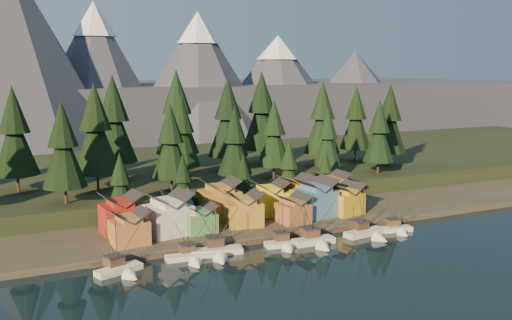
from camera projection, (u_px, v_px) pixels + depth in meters
name	position (u px, v px, depth m)	size (l,w,h in m)	color
ground	(301.00, 262.00, 117.68)	(500.00, 500.00, 0.00)	black
shore_strip	(226.00, 214.00, 153.21)	(400.00, 50.00, 1.50)	#393429
hillside	(171.00, 174.00, 197.41)	(420.00, 100.00, 6.00)	black
dock	(265.00, 238.00, 132.30)	(80.00, 4.00, 1.00)	#493E34
mountain_ridge	(94.00, 93.00, 302.06)	(560.00, 190.00, 90.00)	#4A5060
boat_0	(121.00, 263.00, 110.49)	(10.04, 10.57, 11.55)	silver
boat_1	(191.00, 252.00, 118.25)	(10.29, 11.15, 10.55)	silver
boat_2	(218.00, 245.00, 121.07)	(11.79, 12.47, 12.74)	beige
boat_3	(285.00, 238.00, 126.72)	(8.78, 9.39, 11.16)	beige
boat_4	(316.00, 234.00, 128.41)	(10.14, 10.99, 12.68)	beige
boat_5	(368.00, 227.00, 134.88)	(11.16, 11.93, 12.46)	beige
boat_6	(398.00, 224.00, 138.49)	(8.67, 9.19, 10.49)	silver
house_front_0	(129.00, 226.00, 123.92)	(8.29, 7.91, 7.67)	olive
house_front_1	(168.00, 212.00, 131.28)	(10.76, 10.44, 9.82)	silver
house_front_2	(200.00, 217.00, 133.17)	(7.09, 7.15, 6.76)	#488447
house_front_3	(244.00, 208.00, 138.77)	(9.28, 8.95, 8.42)	#A27829
house_front_4	(293.00, 208.00, 141.34)	(7.58, 8.07, 7.04)	brown
house_front_5	(316.00, 197.00, 147.17)	(10.16, 9.38, 9.92)	teal
house_front_6	(345.00, 198.00, 149.86)	(9.47, 9.11, 8.14)	gold
house_back_0	(121.00, 212.00, 132.43)	(9.18, 8.86, 9.42)	maroon
house_back_1	(176.00, 206.00, 140.50)	(8.29, 8.37, 8.20)	#3A678A
house_back_2	(220.00, 197.00, 146.23)	(9.57, 8.82, 9.96)	#A7752B
house_back_3	(269.00, 197.00, 149.20)	(9.30, 8.40, 8.95)	yellow
house_back_4	(297.00, 192.00, 153.35)	(9.35, 9.04, 9.39)	olive
house_back_5	(332.00, 188.00, 159.55)	(8.44, 8.54, 9.27)	olive
tree_hill_1	(15.00, 134.00, 153.57)	(12.46, 12.46, 29.02)	#332319
tree_hill_2	(63.00, 148.00, 140.27)	(11.08, 11.08, 25.81)	#332319
tree_hill_3	(96.00, 132.00, 154.82)	(12.90, 12.90, 30.06)	#332319
tree_hill_4	(114.00, 122.00, 171.44)	(13.60, 13.60, 31.69)	#332319
tree_hill_5	(171.00, 144.00, 154.04)	(10.43, 10.43, 24.30)	#332319
tree_hill_6	(182.00, 134.00, 170.68)	(11.05, 11.05, 25.74)	#332319
tree_hill_7	(235.00, 143.00, 160.00)	(9.89, 9.89, 23.03)	#332319
tree_hill_8	(228.00, 120.00, 184.10)	(13.18, 13.18, 30.70)	#332319
tree_hill_9	(274.00, 136.00, 172.92)	(10.34, 10.34, 24.08)	#332319
tree_hill_10	(262.00, 114.00, 197.85)	(13.95, 13.95, 32.49)	#332319
tree_hill_11	(328.00, 139.00, 175.47)	(9.25, 9.25, 21.55)	#332319
tree_hill_12	(322.00, 120.00, 192.43)	(12.62, 12.62, 29.39)	#332319
tree_hill_13	(379.00, 133.00, 181.13)	(10.16, 10.16, 23.67)	#332319
tree_hill_14	(356.00, 120.00, 205.59)	(11.69, 11.69, 27.23)	#332319
tree_hill_15	(177.00, 115.00, 186.86)	(14.26, 14.26, 33.21)	#332319
tree_hill_17	(390.00, 121.00, 194.72)	(12.13, 12.13, 28.25)	#332319
tree_shore_0	(121.00, 185.00, 139.65)	(7.65, 7.65, 17.82)	#332319
tree_shore_1	(183.00, 182.00, 146.56)	(7.03, 7.03, 16.38)	#332319
tree_shore_2	(243.00, 179.00, 153.86)	(6.55, 6.55, 15.26)	#332319
tree_shore_3	(289.00, 169.00, 159.52)	(7.87, 7.87, 18.32)	#332319
tree_shore_4	(325.00, 173.00, 164.94)	(6.23, 6.23, 14.51)	#332319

